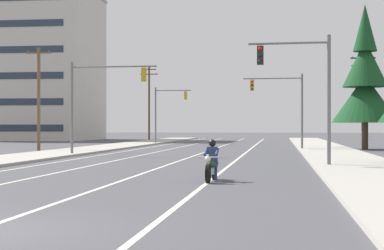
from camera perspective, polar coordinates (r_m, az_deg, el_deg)
The scene contains 16 objects.
lane_stripe_center at distance 56.99m, azimuth 1.84°, elevation -2.05°, with size 0.16×100.00×0.01m, color beige.
lane_stripe_left at distance 57.45m, azimuth -1.73°, elevation -2.03°, with size 0.16×100.00×0.01m, color beige.
lane_stripe_right at distance 56.77m, azimuth 4.94°, elevation -2.05°, with size 0.16×100.00×0.01m, color beige.
lane_stripe_far_left at distance 57.93m, azimuth -4.36°, elevation -2.01°, with size 0.16×100.00×0.01m, color beige.
sidewalk_kerb_right at distance 51.85m, azimuth 11.51°, elevation -2.16°, with size 4.40×110.00×0.14m, color #ADA89E.
sidewalk_kerb_left at distance 53.89m, azimuth -8.94°, elevation -2.08°, with size 4.40×110.00×0.14m, color #ADA89E.
motorcycle_with_rider at distance 23.56m, azimuth 1.65°, elevation -3.35°, with size 0.70×2.19×1.46m.
traffic_signal_near_right at distance 32.15m, azimuth 9.60°, elevation 3.65°, with size 3.85×0.40×6.20m.
traffic_signal_near_left at distance 44.99m, azimuth -8.05°, elevation 2.73°, with size 5.86×0.39×6.20m.
traffic_signal_mid_right at distance 55.47m, azimuth 7.86°, elevation 2.13°, with size 4.86×0.39×6.20m.
traffic_signal_mid_left at distance 73.69m, azimuth -2.25°, elevation 1.53°, with size 4.02×0.37×6.20m.
utility_pole_left_near at distance 54.10m, azimuth -12.83°, elevation 2.34°, with size 2.03×0.26×8.08m.
utility_pole_right_far at distance 60.11m, azimuth 14.25°, elevation 2.31°, with size 2.14×0.26×8.23m.
utility_pole_left_far at distance 92.01m, azimuth -3.64°, elevation 2.06°, with size 2.38×0.26×10.09m.
conifer_tree_right_verge_far at distance 57.90m, azimuth 14.42°, elevation 3.48°, with size 5.50×5.50×12.10m.
apartment_building_far_left_block at distance 99.75m, azimuth -14.42°, elevation 4.82°, with size 21.92×15.54×20.99m.
Camera 1 is at (5.71, -11.69, 1.91)m, focal length 63.10 mm.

